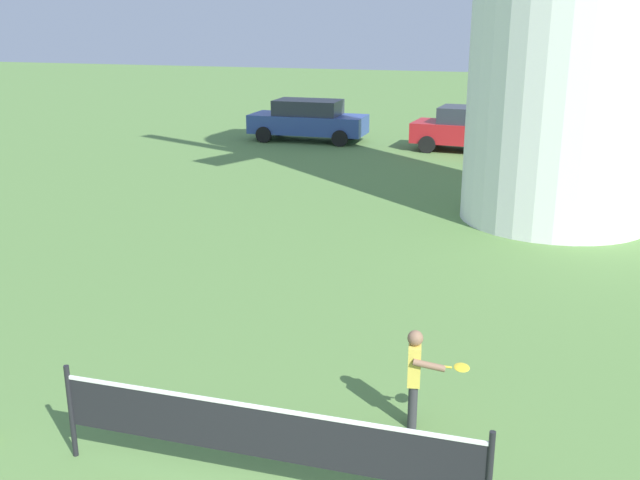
# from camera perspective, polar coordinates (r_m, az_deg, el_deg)

# --- Properties ---
(tennis_net) EXTENTS (4.52, 0.06, 1.10)m
(tennis_net) POSITION_cam_1_polar(r_m,az_deg,el_deg) (7.62, -4.51, -14.72)
(tennis_net) COLOR black
(tennis_net) RESTS_ON ground_plane
(player_far) EXTENTS (0.75, 0.41, 1.22)m
(player_far) POSITION_cam_1_polar(r_m,az_deg,el_deg) (8.77, 7.46, -10.16)
(player_far) COLOR #333338
(player_far) RESTS_ON ground_plane
(parked_car_blue) EXTENTS (4.41, 1.88, 1.56)m
(parked_car_blue) POSITION_cam_1_polar(r_m,az_deg,el_deg) (28.44, -0.93, 9.32)
(parked_car_blue) COLOR #334C99
(parked_car_blue) RESTS_ON ground_plane
(parked_car_red) EXTENTS (4.32, 2.17, 1.56)m
(parked_car_red) POSITION_cam_1_polar(r_m,az_deg,el_deg) (26.71, 11.79, 8.45)
(parked_car_red) COLOR red
(parked_car_red) RESTS_ON ground_plane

